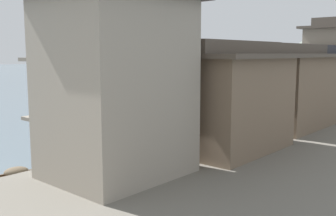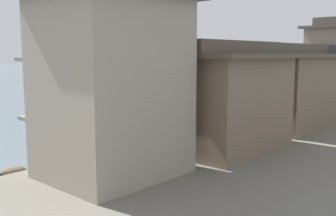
% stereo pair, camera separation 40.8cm
% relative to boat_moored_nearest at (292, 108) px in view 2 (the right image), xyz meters
% --- Properties ---
extents(boat_moored_nearest, '(1.84, 5.85, 0.74)m').
position_rel_boat_moored_nearest_xyz_m(boat_moored_nearest, '(0.00, 0.00, 0.00)').
color(boat_moored_nearest, brown).
rests_on(boat_moored_nearest, ground).
extents(boat_moored_second, '(1.19, 3.59, 0.39)m').
position_rel_boat_moored_nearest_xyz_m(boat_moored_second, '(-0.11, -10.76, -0.11)').
color(boat_moored_second, '#232326').
rests_on(boat_moored_second, ground).
extents(boat_moored_third, '(1.84, 4.60, 0.74)m').
position_rel_boat_moored_nearest_xyz_m(boat_moored_third, '(0.55, -32.97, 0.02)').
color(boat_moored_third, brown).
rests_on(boat_moored_third, ground).
extents(boat_moored_far, '(4.58, 1.98, 0.64)m').
position_rel_boat_moored_nearest_xyz_m(boat_moored_far, '(-1.92, -20.07, -0.03)').
color(boat_moored_far, '#33281E').
rests_on(boat_moored_far, ground).
extents(boat_midriver_drifting, '(4.55, 2.06, 0.67)m').
position_rel_boat_moored_nearest_xyz_m(boat_midriver_drifting, '(-8.18, 9.99, -0.01)').
color(boat_midriver_drifting, '#33281E').
rests_on(boat_midriver_drifting, ground).
extents(house_waterfront_nearest, '(6.05, 6.69, 8.74)m').
position_rel_boat_moored_nearest_xyz_m(house_waterfront_nearest, '(5.39, -30.59, 4.89)').
color(house_waterfront_nearest, gray).
rests_on(house_waterfront_nearest, riverbank_right).
extents(house_waterfront_second, '(7.14, 7.94, 6.14)m').
position_rel_boat_moored_nearest_xyz_m(house_waterfront_second, '(5.94, -23.23, 3.58)').
color(house_waterfront_second, '#75604C').
rests_on(house_waterfront_second, riverbank_right).
extents(house_waterfront_tall, '(6.68, 8.29, 6.14)m').
position_rel_boat_moored_nearest_xyz_m(house_waterfront_tall, '(5.71, -14.49, 3.58)').
color(house_waterfront_tall, '#75604C').
rests_on(house_waterfront_tall, riverbank_right).
extents(house_waterfront_narrow, '(6.51, 5.67, 6.14)m').
position_rel_boat_moored_nearest_xyz_m(house_waterfront_narrow, '(5.62, -7.93, 3.60)').
color(house_waterfront_narrow, '#75604C').
rests_on(house_waterfront_narrow, riverbank_right).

